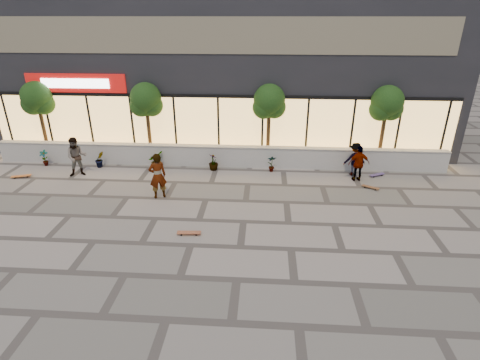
# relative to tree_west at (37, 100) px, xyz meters

# --- Properties ---
(ground) EXTENTS (80.00, 80.00, 0.00)m
(ground) POSITION_rel_tree_west_xyz_m (9.00, -7.70, -2.99)
(ground) COLOR #A2978C
(ground) RESTS_ON ground
(planter_wall) EXTENTS (22.00, 0.42, 1.04)m
(planter_wall) POSITION_rel_tree_west_xyz_m (9.00, -0.70, -2.46)
(planter_wall) COLOR silver
(planter_wall) RESTS_ON ground
(retail_building) EXTENTS (24.00, 9.17, 8.50)m
(retail_building) POSITION_rel_tree_west_xyz_m (9.00, 4.79, 1.26)
(retail_building) COLOR #242529
(retail_building) RESTS_ON ground
(shrub_a) EXTENTS (0.43, 0.29, 0.81)m
(shrub_a) POSITION_rel_tree_west_xyz_m (0.50, -1.25, -2.58)
(shrub_a) COLOR #143912
(shrub_a) RESTS_ON ground
(shrub_b) EXTENTS (0.57, 0.57, 0.81)m
(shrub_b) POSITION_rel_tree_west_xyz_m (3.30, -1.25, -2.58)
(shrub_b) COLOR #143912
(shrub_b) RESTS_ON ground
(shrub_c) EXTENTS (0.68, 0.77, 0.81)m
(shrub_c) POSITION_rel_tree_west_xyz_m (6.10, -1.25, -2.58)
(shrub_c) COLOR #143912
(shrub_c) RESTS_ON ground
(shrub_d) EXTENTS (0.64, 0.64, 0.81)m
(shrub_d) POSITION_rel_tree_west_xyz_m (8.90, -1.25, -2.58)
(shrub_d) COLOR #143912
(shrub_d) RESTS_ON ground
(shrub_e) EXTENTS (0.46, 0.35, 0.81)m
(shrub_e) POSITION_rel_tree_west_xyz_m (11.70, -1.25, -2.58)
(shrub_e) COLOR #143912
(shrub_e) RESTS_ON ground
(tree_west) EXTENTS (1.60, 1.50, 3.92)m
(tree_west) POSITION_rel_tree_west_xyz_m (0.00, 0.00, 0.00)
(tree_west) COLOR #4A341A
(tree_west) RESTS_ON ground
(tree_midwest) EXTENTS (1.60, 1.50, 3.92)m
(tree_midwest) POSITION_rel_tree_west_xyz_m (5.50, 0.00, 0.00)
(tree_midwest) COLOR #4A341A
(tree_midwest) RESTS_ON ground
(tree_mideast) EXTENTS (1.60, 1.50, 3.92)m
(tree_mideast) POSITION_rel_tree_west_xyz_m (11.50, 0.00, 0.00)
(tree_mideast) COLOR #4A341A
(tree_mideast) RESTS_ON ground
(tree_east) EXTENTS (1.60, 1.50, 3.92)m
(tree_east) POSITION_rel_tree_west_xyz_m (17.00, 0.00, 0.00)
(tree_east) COLOR #4A341A
(tree_east) RESTS_ON ground
(skater_center) EXTENTS (0.82, 0.71, 1.90)m
(skater_center) POSITION_rel_tree_west_xyz_m (7.07, -4.32, -2.03)
(skater_center) COLOR silver
(skater_center) RESTS_ON ground
(skater_left) EXTENTS (1.07, 0.95, 1.84)m
(skater_left) POSITION_rel_tree_west_xyz_m (2.76, -2.34, -2.06)
(skater_left) COLOR #8A7859
(skater_left) RESTS_ON ground
(skater_right_near) EXTENTS (0.99, 0.51, 1.62)m
(skater_right_near) POSITION_rel_tree_west_xyz_m (15.54, -2.06, -2.17)
(skater_right_near) COLOR white
(skater_right_near) RESTS_ON ground
(skater_right_far) EXTENTS (1.08, 0.72, 1.56)m
(skater_right_far) POSITION_rel_tree_west_xyz_m (15.50, -1.41, -2.20)
(skater_right_far) COLOR maroon
(skater_right_far) RESTS_ON ground
(skateboard_center) EXTENTS (0.83, 0.26, 0.10)m
(skateboard_center) POSITION_rel_tree_west_xyz_m (8.83, -7.07, -2.90)
(skateboard_center) COLOR brown
(skateboard_center) RESTS_ON ground
(skateboard_left) EXTENTS (0.87, 0.49, 0.10)m
(skateboard_left) POSITION_rel_tree_west_xyz_m (0.18, -2.78, -2.90)
(skateboard_left) COLOR #CD6426
(skateboard_left) RESTS_ON ground
(skateboard_right_near) EXTENTS (0.72, 0.53, 0.09)m
(skateboard_right_near) POSITION_rel_tree_west_xyz_m (15.95, -2.90, -2.91)
(skateboard_right_near) COLOR brown
(skateboard_right_near) RESTS_ON ground
(skateboard_right_far) EXTENTS (0.78, 0.53, 0.09)m
(skateboard_right_far) POSITION_rel_tree_west_xyz_m (16.59, -1.50, -2.91)
(skateboard_right_far) COLOR #584279
(skateboard_right_far) RESTS_ON ground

